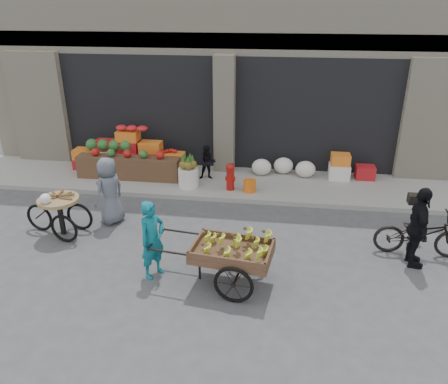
# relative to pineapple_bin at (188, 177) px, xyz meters

# --- Properties ---
(ground) EXTENTS (80.00, 80.00, 0.00)m
(ground) POSITION_rel_pineapple_bin_xyz_m (0.75, -3.60, -0.37)
(ground) COLOR #424244
(ground) RESTS_ON ground
(sidewalk) EXTENTS (18.00, 2.20, 0.12)m
(sidewalk) POSITION_rel_pineapple_bin_xyz_m (0.75, 0.50, -0.31)
(sidewalk) COLOR gray
(sidewalk) RESTS_ON ground
(building) EXTENTS (14.00, 6.45, 7.00)m
(building) POSITION_rel_pineapple_bin_xyz_m (0.75, 4.43, 3.00)
(building) COLOR beige
(building) RESTS_ON ground
(fruit_display) EXTENTS (3.10, 1.12, 1.24)m
(fruit_display) POSITION_rel_pineapple_bin_xyz_m (-1.73, 0.78, 0.30)
(fruit_display) COLOR #AE181D
(fruit_display) RESTS_ON sidewalk
(pineapple_bin) EXTENTS (0.52, 0.52, 0.50)m
(pineapple_bin) POSITION_rel_pineapple_bin_xyz_m (0.00, 0.00, 0.00)
(pineapple_bin) COLOR silver
(pineapple_bin) RESTS_ON sidewalk
(fire_hydrant) EXTENTS (0.22, 0.22, 0.71)m
(fire_hydrant) POSITION_rel_pineapple_bin_xyz_m (1.10, -0.05, 0.13)
(fire_hydrant) COLOR #A5140F
(fire_hydrant) RESTS_ON sidewalk
(orange_bucket) EXTENTS (0.32, 0.32, 0.30)m
(orange_bucket) POSITION_rel_pineapple_bin_xyz_m (1.60, -0.10, -0.10)
(orange_bucket) COLOR orange
(orange_bucket) RESTS_ON sidewalk
(right_bay_goods) EXTENTS (3.35, 0.60, 0.70)m
(right_bay_goods) POSITION_rel_pineapple_bin_xyz_m (3.36, 1.10, 0.04)
(right_bay_goods) COLOR silver
(right_bay_goods) RESTS_ON sidewalk
(seated_person) EXTENTS (0.51, 0.43, 0.93)m
(seated_person) POSITION_rel_pineapple_bin_xyz_m (0.40, 0.60, 0.21)
(seated_person) COLOR black
(seated_person) RESTS_ON sidewalk
(banana_cart) EXTENTS (2.39, 1.22, 0.96)m
(banana_cart) POSITION_rel_pineapple_bin_xyz_m (1.57, -3.90, 0.33)
(banana_cart) COLOR brown
(banana_cart) RESTS_ON ground
(vendor_woman) EXTENTS (0.57, 0.64, 1.46)m
(vendor_woman) POSITION_rel_pineapple_bin_xyz_m (0.19, -3.82, 0.36)
(vendor_woman) COLOR #0F6878
(vendor_woman) RESTS_ON ground
(tricycle_cart) EXTENTS (1.45, 0.95, 0.95)m
(tricycle_cart) POSITION_rel_pineapple_bin_xyz_m (-2.17, -2.62, 0.20)
(tricycle_cart) COLOR #9E7F51
(tricycle_cart) RESTS_ON ground
(vendor_grey) EXTENTS (0.76, 0.88, 1.52)m
(vendor_grey) POSITION_rel_pineapple_bin_xyz_m (-1.33, -1.94, 0.39)
(vendor_grey) COLOR slate
(vendor_grey) RESTS_ON ground
(bicycle) EXTENTS (1.73, 0.65, 0.90)m
(bicycle) POSITION_rel_pineapple_bin_xyz_m (5.10, -2.42, 0.08)
(bicycle) COLOR black
(bicycle) RESTS_ON ground
(cyclist) EXTENTS (0.41, 0.93, 1.57)m
(cyclist) POSITION_rel_pineapple_bin_xyz_m (4.90, -2.82, 0.41)
(cyclist) COLOR black
(cyclist) RESTS_ON ground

